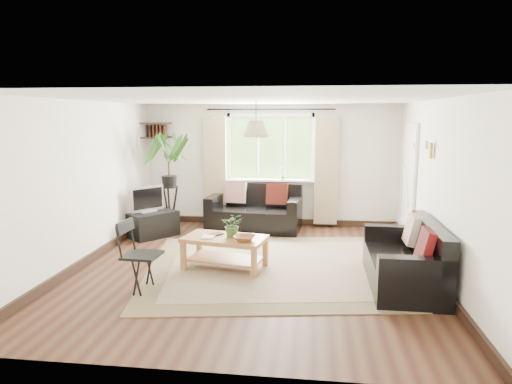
# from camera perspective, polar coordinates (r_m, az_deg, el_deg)

# --- Properties ---
(floor) EXTENTS (5.50, 5.50, 0.00)m
(floor) POSITION_cam_1_polar(r_m,az_deg,el_deg) (6.70, -0.43, -9.46)
(floor) COLOR #321710
(floor) RESTS_ON ground
(ceiling) EXTENTS (5.50, 5.50, 0.00)m
(ceiling) POSITION_cam_1_polar(r_m,az_deg,el_deg) (6.34, -0.46, 11.52)
(ceiling) COLOR white
(ceiling) RESTS_ON floor
(wall_back) EXTENTS (5.00, 0.02, 2.40)m
(wall_back) POSITION_cam_1_polar(r_m,az_deg,el_deg) (9.12, 1.83, 3.36)
(wall_back) COLOR white
(wall_back) RESTS_ON floor
(wall_front) EXTENTS (5.00, 0.02, 2.40)m
(wall_front) POSITION_cam_1_polar(r_m,az_deg,el_deg) (3.75, -5.98, -5.65)
(wall_front) COLOR white
(wall_front) RESTS_ON floor
(wall_left) EXTENTS (0.02, 5.50, 2.40)m
(wall_left) POSITION_cam_1_polar(r_m,az_deg,el_deg) (7.17, -20.66, 1.06)
(wall_left) COLOR white
(wall_left) RESTS_ON floor
(wall_right) EXTENTS (0.02, 5.50, 2.40)m
(wall_right) POSITION_cam_1_polar(r_m,az_deg,el_deg) (6.57, 21.72, 0.27)
(wall_right) COLOR white
(wall_right) RESTS_ON floor
(rug) EXTENTS (4.20, 3.75, 0.02)m
(rug) POSITION_cam_1_polar(r_m,az_deg,el_deg) (6.70, 2.90, -9.37)
(rug) COLOR #BCAD91
(rug) RESTS_ON floor
(window) EXTENTS (2.50, 0.16, 2.16)m
(window) POSITION_cam_1_polar(r_m,az_deg,el_deg) (9.05, 1.82, 5.54)
(window) COLOR white
(window) RESTS_ON wall_back
(door) EXTENTS (0.06, 0.96, 2.06)m
(door) POSITION_cam_1_polar(r_m,az_deg,el_deg) (8.23, 18.51, 0.79)
(door) COLOR silver
(door) RESTS_ON wall_right
(corner_shelf) EXTENTS (0.50, 0.50, 0.34)m
(corner_shelf) POSITION_cam_1_polar(r_m,az_deg,el_deg) (9.31, -12.35, 7.53)
(corner_shelf) COLOR black
(corner_shelf) RESTS_ON wall_back
(pendant_lamp) EXTENTS (0.36, 0.36, 0.54)m
(pendant_lamp) POSITION_cam_1_polar(r_m,az_deg,el_deg) (6.73, 0.00, 8.43)
(pendant_lamp) COLOR beige
(pendant_lamp) RESTS_ON ceiling
(wall_sconce) EXTENTS (0.12, 0.12, 0.28)m
(wall_sconce) POSITION_cam_1_polar(r_m,az_deg,el_deg) (6.78, 20.80, 5.20)
(wall_sconce) COLOR beige
(wall_sconce) RESTS_ON wall_right
(sofa_back) EXTENTS (1.84, 1.04, 0.83)m
(sofa_back) POSITION_cam_1_polar(r_m,az_deg,el_deg) (8.78, -0.24, -2.07)
(sofa_back) COLOR black
(sofa_back) RESTS_ON floor
(sofa_right) EXTENTS (1.70, 0.86, 0.80)m
(sofa_right) POSITION_cam_1_polar(r_m,az_deg,el_deg) (6.21, 17.95, -7.63)
(sofa_right) COLOR black
(sofa_right) RESTS_ON floor
(coffee_table) EXTENTS (1.25, 0.83, 0.47)m
(coffee_table) POSITION_cam_1_polar(r_m,az_deg,el_deg) (6.61, -3.91, -7.59)
(coffee_table) COLOR brown
(coffee_table) RESTS_ON floor
(table_plant) EXTENTS (0.33, 0.29, 0.34)m
(table_plant) POSITION_cam_1_polar(r_m,az_deg,el_deg) (6.51, -2.92, -4.12)
(table_plant) COLOR #345C24
(table_plant) RESTS_ON coffee_table
(bowl) EXTENTS (0.36, 0.36, 0.07)m
(bowl) POSITION_cam_1_polar(r_m,az_deg,el_deg) (6.33, -1.45, -5.79)
(bowl) COLOR brown
(bowl) RESTS_ON coffee_table
(book_a) EXTENTS (0.18, 0.24, 0.02)m
(book_a) POSITION_cam_1_polar(r_m,az_deg,el_deg) (6.56, -6.67, -5.54)
(book_a) COLOR silver
(book_a) RESTS_ON coffee_table
(book_b) EXTENTS (0.25, 0.25, 0.02)m
(book_b) POSITION_cam_1_polar(r_m,az_deg,el_deg) (6.74, -5.36, -5.10)
(book_b) COLOR #4F2E1F
(book_b) RESTS_ON coffee_table
(tv_stand) EXTENTS (0.90, 0.95, 0.45)m
(tv_stand) POSITION_cam_1_polar(r_m,az_deg,el_deg) (8.51, -12.71, -3.97)
(tv_stand) COLOR black
(tv_stand) RESTS_ON floor
(tv) EXTENTS (0.58, 0.64, 0.50)m
(tv) POSITION_cam_1_polar(r_m,az_deg,el_deg) (8.45, -13.44, -0.81)
(tv) COLOR #A5A5AA
(tv) RESTS_ON tv_stand
(palm_stand) EXTENTS (0.85, 0.85, 1.87)m
(palm_stand) POSITION_cam_1_polar(r_m,az_deg,el_deg) (8.75, -10.79, 1.20)
(palm_stand) COLOR black
(palm_stand) RESTS_ON floor
(folding_chair) EXTENTS (0.50, 0.50, 0.90)m
(folding_chair) POSITION_cam_1_polar(r_m,az_deg,el_deg) (5.90, -14.01, -7.82)
(folding_chair) COLOR black
(folding_chair) RESTS_ON floor
(sill_plant) EXTENTS (0.14, 0.10, 0.27)m
(sill_plant) POSITION_cam_1_polar(r_m,az_deg,el_deg) (9.00, 3.34, 2.40)
(sill_plant) COLOR #2D6023
(sill_plant) RESTS_ON window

